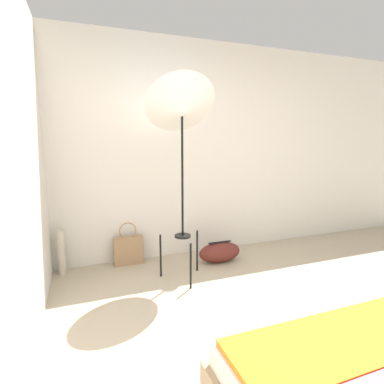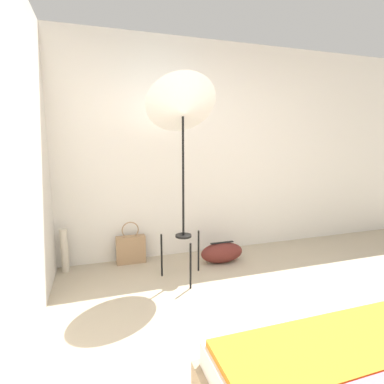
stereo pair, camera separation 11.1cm
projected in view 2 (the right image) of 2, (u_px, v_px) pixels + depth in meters
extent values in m
plane|color=tan|center=(325.00, 382.00, 1.78)|extent=(14.00, 14.00, 0.00)
cube|color=silver|center=(199.00, 151.00, 3.71)|extent=(8.00, 0.05, 2.60)
cube|color=silver|center=(17.00, 159.00, 1.97)|extent=(0.05, 8.00, 2.60)
cube|color=orange|center=(368.00, 336.00, 1.63)|extent=(1.73, 0.45, 0.04)
cylinder|color=black|center=(191.00, 266.00, 2.88)|extent=(0.02, 0.02, 0.46)
cylinder|color=black|center=(162.00, 255.00, 3.15)|extent=(0.02, 0.02, 0.46)
cylinder|color=black|center=(199.00, 251.00, 3.28)|extent=(0.02, 0.02, 0.46)
cylinder|color=black|center=(183.00, 236.00, 3.07)|extent=(0.17, 0.17, 0.02)
cylinder|color=black|center=(183.00, 174.00, 2.96)|extent=(0.02, 0.02, 1.27)
cone|color=white|center=(183.00, 108.00, 2.85)|extent=(0.70, 0.59, 0.62)
cube|color=#9E7A56|center=(131.00, 250.00, 3.51)|extent=(0.34, 0.10, 0.32)
torus|color=#9E7A56|center=(130.00, 230.00, 3.47)|extent=(0.20, 0.01, 0.20)
ellipsoid|color=#5B231E|center=(222.00, 253.00, 3.53)|extent=(0.52, 0.24, 0.24)
cube|color=black|center=(222.00, 243.00, 3.51)|extent=(0.28, 0.04, 0.01)
cylinder|color=beige|center=(64.00, 250.00, 3.26)|extent=(0.08, 0.08, 0.48)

